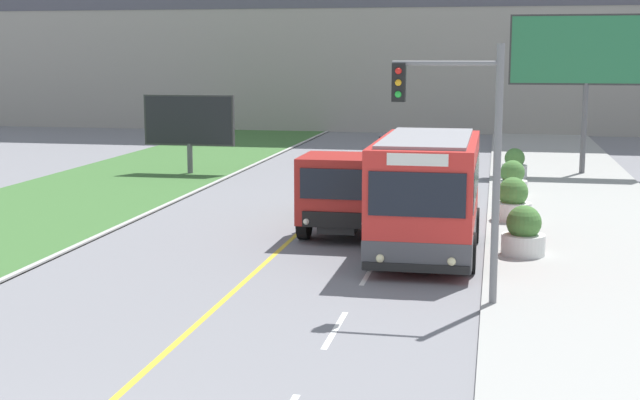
{
  "coord_description": "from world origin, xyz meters",
  "views": [
    {
      "loc": [
        5.69,
        -8.58,
        5.31
      ],
      "look_at": [
        1.1,
        14.62,
        1.4
      ],
      "focal_mm": 50.0,
      "sensor_mm": 36.0,
      "label": 1
    }
  ],
  "objects_px": {
    "car_distant": "(397,150)",
    "planter_round_far": "(514,165)",
    "traffic_light_mast": "(465,140)",
    "billboard_large": "(588,54)",
    "planter_round_third": "(512,180)",
    "planter_round_near": "(524,233)",
    "dump_truck": "(348,192)",
    "billboard_small": "(189,122)",
    "city_bus": "(427,196)",
    "planter_round_second": "(513,201)"
  },
  "relations": [
    {
      "from": "planter_round_near",
      "to": "planter_round_far",
      "type": "relative_size",
      "value": 1.04
    },
    {
      "from": "planter_round_second",
      "to": "planter_round_far",
      "type": "relative_size",
      "value": 1.09
    },
    {
      "from": "traffic_light_mast",
      "to": "planter_round_far",
      "type": "bearing_deg",
      "value": 85.79
    },
    {
      "from": "billboard_large",
      "to": "billboard_small",
      "type": "bearing_deg",
      "value": -170.0
    },
    {
      "from": "planter_round_third",
      "to": "car_distant",
      "type": "bearing_deg",
      "value": 119.97
    },
    {
      "from": "car_distant",
      "to": "planter_round_far",
      "type": "distance_m",
      "value": 6.84
    },
    {
      "from": "dump_truck",
      "to": "planter_round_third",
      "type": "bearing_deg",
      "value": 56.84
    },
    {
      "from": "traffic_light_mast",
      "to": "planter_round_third",
      "type": "bearing_deg",
      "value": 85.03
    },
    {
      "from": "billboard_large",
      "to": "planter_round_near",
      "type": "bearing_deg",
      "value": -99.95
    },
    {
      "from": "planter_round_near",
      "to": "planter_round_third",
      "type": "height_order",
      "value": "planter_round_third"
    },
    {
      "from": "planter_round_third",
      "to": "planter_round_near",
      "type": "bearing_deg",
      "value": -89.18
    },
    {
      "from": "billboard_small",
      "to": "planter_round_second",
      "type": "xyz_separation_m",
      "value": [
        13.9,
        -9.05,
        -1.64
      ]
    },
    {
      "from": "dump_truck",
      "to": "planter_round_third",
      "type": "xyz_separation_m",
      "value": [
        4.92,
        7.52,
        -0.56
      ]
    },
    {
      "from": "city_bus",
      "to": "billboard_large",
      "type": "height_order",
      "value": "billboard_large"
    },
    {
      "from": "billboard_large",
      "to": "planter_round_second",
      "type": "bearing_deg",
      "value": -104.82
    },
    {
      "from": "dump_truck",
      "to": "traffic_light_mast",
      "type": "height_order",
      "value": "traffic_light_mast"
    },
    {
      "from": "billboard_small",
      "to": "planter_round_far",
      "type": "xyz_separation_m",
      "value": [
        14.13,
        0.9,
        -1.69
      ]
    },
    {
      "from": "traffic_light_mast",
      "to": "planter_round_far",
      "type": "height_order",
      "value": "traffic_light_mast"
    },
    {
      "from": "planter_round_near",
      "to": "planter_round_far",
      "type": "height_order",
      "value": "planter_round_near"
    },
    {
      "from": "traffic_light_mast",
      "to": "billboard_large",
      "type": "bearing_deg",
      "value": 78.57
    },
    {
      "from": "billboard_large",
      "to": "traffic_light_mast",
      "type": "bearing_deg",
      "value": -101.43
    },
    {
      "from": "planter_round_near",
      "to": "billboard_small",
      "type": "bearing_deg",
      "value": 135.16
    },
    {
      "from": "billboard_large",
      "to": "dump_truck",
      "type": "bearing_deg",
      "value": -118.84
    },
    {
      "from": "car_distant",
      "to": "planter_round_second",
      "type": "bearing_deg",
      "value": -69.75
    },
    {
      "from": "city_bus",
      "to": "billboard_large",
      "type": "relative_size",
      "value": 0.88
    },
    {
      "from": "planter_round_far",
      "to": "traffic_light_mast",
      "type": "bearing_deg",
      "value": -94.21
    },
    {
      "from": "dump_truck",
      "to": "billboard_large",
      "type": "xyz_separation_m",
      "value": [
        8.05,
        14.62,
        4.06
      ]
    },
    {
      "from": "traffic_light_mast",
      "to": "planter_round_third",
      "type": "distance_m",
      "value": 15.08
    },
    {
      "from": "traffic_light_mast",
      "to": "planter_round_second",
      "type": "xyz_separation_m",
      "value": [
        1.22,
        9.77,
        -2.84
      ]
    },
    {
      "from": "planter_round_near",
      "to": "planter_round_second",
      "type": "relative_size",
      "value": 0.96
    },
    {
      "from": "traffic_light_mast",
      "to": "planter_round_far",
      "type": "distance_m",
      "value": 19.99
    },
    {
      "from": "billboard_large",
      "to": "planter_round_near",
      "type": "xyz_separation_m",
      "value": [
        -2.99,
        -17.04,
        -4.62
      ]
    },
    {
      "from": "planter_round_near",
      "to": "car_distant",
      "type": "bearing_deg",
      "value": 105.82
    },
    {
      "from": "planter_round_far",
      "to": "billboard_small",
      "type": "bearing_deg",
      "value": -176.36
    },
    {
      "from": "billboard_large",
      "to": "planter_round_second",
      "type": "relative_size",
      "value": 5.08
    },
    {
      "from": "dump_truck",
      "to": "billboard_large",
      "type": "bearing_deg",
      "value": 61.16
    },
    {
      "from": "car_distant",
      "to": "billboard_small",
      "type": "xyz_separation_m",
      "value": [
        -8.7,
        -5.06,
        1.64
      ]
    },
    {
      "from": "billboard_small",
      "to": "planter_round_third",
      "type": "height_order",
      "value": "billboard_small"
    },
    {
      "from": "car_distant",
      "to": "planter_round_far",
      "type": "relative_size",
      "value": 3.41
    },
    {
      "from": "planter_round_near",
      "to": "dump_truck",
      "type": "bearing_deg",
      "value": 154.35
    },
    {
      "from": "car_distant",
      "to": "billboard_small",
      "type": "relative_size",
      "value": 1.04
    },
    {
      "from": "city_bus",
      "to": "planter_round_third",
      "type": "xyz_separation_m",
      "value": [
        2.39,
        10.19,
        -0.94
      ]
    },
    {
      "from": "dump_truck",
      "to": "planter_round_third",
      "type": "height_order",
      "value": "dump_truck"
    },
    {
      "from": "billboard_large",
      "to": "billboard_small",
      "type": "height_order",
      "value": "billboard_large"
    },
    {
      "from": "car_distant",
      "to": "planter_round_far",
      "type": "height_order",
      "value": "car_distant"
    },
    {
      "from": "dump_truck",
      "to": "car_distant",
      "type": "relative_size",
      "value": 1.55
    },
    {
      "from": "city_bus",
      "to": "traffic_light_mast",
      "type": "relative_size",
      "value": 1.11
    },
    {
      "from": "planter_round_third",
      "to": "dump_truck",
      "type": "bearing_deg",
      "value": -123.16
    },
    {
      "from": "city_bus",
      "to": "billboard_large",
      "type": "distance_m",
      "value": 18.51
    },
    {
      "from": "city_bus",
      "to": "planter_round_third",
      "type": "height_order",
      "value": "city_bus"
    }
  ]
}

